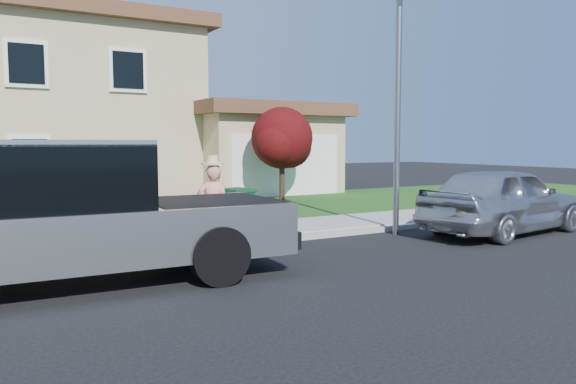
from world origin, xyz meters
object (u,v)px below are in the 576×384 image
object	(u,v)px
street_lamp	(399,89)
pickup_truck	(71,218)
woman	(213,206)
sedan	(504,200)
ornamental_tree	(283,141)
trash_bin	(237,210)

from	to	relation	value
street_lamp	pickup_truck	bearing A→B (deg)	-153.50
woman	street_lamp	xyz separation A→B (m)	(4.36, -0.36, 2.42)
sedan	street_lamp	size ratio (longest dim) A/B	0.80
ornamental_tree	trash_bin	bearing A→B (deg)	-127.81
ornamental_tree	trash_bin	distance (m)	7.46
street_lamp	ornamental_tree	bearing A→B (deg)	99.41
sedan	trash_bin	size ratio (longest dim) A/B	4.85
woman	sedan	distance (m)	6.75
trash_bin	woman	bearing A→B (deg)	-147.68
pickup_truck	street_lamp	xyz separation A→B (m)	(7.19, 1.05, 2.30)
woman	ornamental_tree	world-z (taller)	ornamental_tree
trash_bin	ornamental_tree	bearing A→B (deg)	39.06
ornamental_tree	trash_bin	xyz separation A→B (m)	(-4.47, -5.77, -1.53)
pickup_truck	street_lamp	world-z (taller)	street_lamp
woman	trash_bin	distance (m)	1.42
pickup_truck	street_lamp	bearing A→B (deg)	10.74
pickup_truck	ornamental_tree	size ratio (longest dim) A/B	2.04
woman	trash_bin	world-z (taller)	woman
pickup_truck	trash_bin	bearing A→B (deg)	34.69
ornamental_tree	street_lamp	size ratio (longest dim) A/B	0.56
pickup_truck	ornamental_tree	bearing A→B (deg)	47.02
trash_bin	street_lamp	size ratio (longest dim) A/B	0.17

